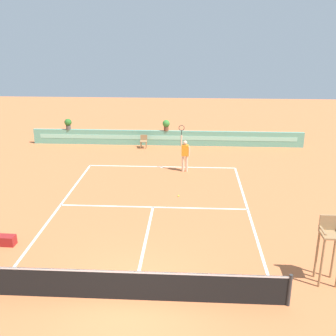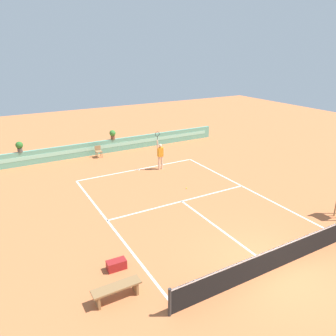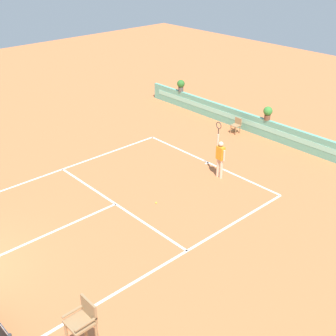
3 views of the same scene
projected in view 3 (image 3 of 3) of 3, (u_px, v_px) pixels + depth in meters
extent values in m
plane|color=#C66B3D|center=(108.00, 208.00, 17.85)|extent=(60.00, 60.00, 0.00)
cube|color=white|center=(208.00, 163.00, 21.37)|extent=(8.22, 0.10, 0.01)
cube|color=white|center=(116.00, 204.00, 18.09)|extent=(8.22, 0.10, 0.01)
cube|color=white|center=(44.00, 236.00, 16.17)|extent=(0.10, 6.40, 0.01)
cube|color=white|center=(54.00, 172.00, 20.51)|extent=(0.10, 11.89, 0.01)
cube|color=white|center=(177.00, 257.00, 15.12)|extent=(0.10, 11.89, 0.01)
cube|color=white|center=(207.00, 163.00, 21.31)|extent=(0.10, 0.20, 0.01)
cube|color=#60A88E|center=(267.00, 129.00, 23.84)|extent=(18.00, 0.20, 1.00)
cube|color=#8ED6BC|center=(265.00, 128.00, 23.75)|extent=(17.10, 0.01, 0.28)
cylinder|color=#99754C|center=(86.00, 335.00, 11.14)|extent=(0.07, 0.07, 1.60)
cube|color=#99754C|center=(80.00, 322.00, 10.44)|extent=(0.60, 0.60, 0.06)
cube|color=#99754C|center=(89.00, 308.00, 10.47)|extent=(0.60, 0.06, 0.48)
cube|color=#99754C|center=(73.00, 311.00, 10.54)|extent=(0.06, 0.60, 0.04)
cube|color=#99754C|center=(86.00, 324.00, 10.19)|extent=(0.06, 0.60, 0.04)
cylinder|color=#99754C|center=(231.00, 129.00, 24.45)|extent=(0.05, 0.05, 0.45)
cylinder|color=#99754C|center=(236.00, 131.00, 24.22)|extent=(0.05, 0.05, 0.45)
cylinder|color=#99754C|center=(235.00, 128.00, 24.66)|extent=(0.05, 0.05, 0.45)
cylinder|color=#99754C|center=(240.00, 130.00, 24.43)|extent=(0.05, 0.05, 0.45)
cube|color=#99754C|center=(236.00, 125.00, 24.33)|extent=(0.44, 0.44, 0.04)
cube|color=#99754C|center=(238.00, 121.00, 24.36)|extent=(0.44, 0.04, 0.36)
cylinder|color=beige|center=(221.00, 169.00, 19.83)|extent=(0.14, 0.14, 0.90)
cylinder|color=beige|center=(218.00, 167.00, 19.96)|extent=(0.14, 0.14, 0.90)
cube|color=orange|center=(221.00, 153.00, 19.55)|extent=(0.37, 0.24, 0.60)
sphere|color=beige|center=(221.00, 144.00, 19.35)|extent=(0.22, 0.22, 0.22)
cylinder|color=beige|center=(218.00, 140.00, 19.43)|extent=(0.09, 0.09, 0.55)
cylinder|color=black|center=(218.00, 131.00, 19.24)|extent=(0.04, 0.04, 0.24)
torus|color=#262626|center=(219.00, 125.00, 19.12)|extent=(0.31, 0.05, 0.31)
cylinder|color=beige|center=(224.00, 156.00, 19.42)|extent=(0.09, 0.09, 0.50)
sphere|color=#CCE033|center=(156.00, 203.00, 18.11)|extent=(0.07, 0.07, 0.07)
cylinder|color=brown|center=(267.00, 117.00, 23.56)|extent=(0.32, 0.32, 0.28)
sphere|color=#387F33|center=(268.00, 111.00, 23.41)|extent=(0.48, 0.48, 0.48)
cylinder|color=#514C47|center=(181.00, 89.00, 27.87)|extent=(0.32, 0.32, 0.28)
sphere|color=#2D6B28|center=(181.00, 84.00, 27.71)|extent=(0.48, 0.48, 0.48)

